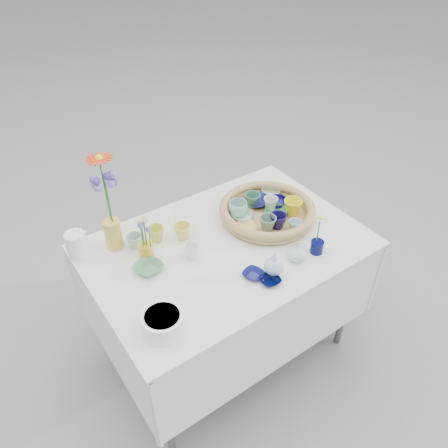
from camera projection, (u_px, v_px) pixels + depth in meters
ground at (226, 346)px, 2.49m from camera, size 80.00×80.00×0.00m
display_table at (226, 346)px, 2.49m from camera, size 1.26×0.86×0.77m
wicker_tray at (267, 212)px, 2.15m from camera, size 0.47×0.47×0.08m
tray_ceramic_0 at (259, 202)px, 2.23m from camera, size 0.14×0.14×0.03m
tray_ceramic_1 at (277, 203)px, 2.22m from camera, size 0.14×0.14×0.03m
tray_ceramic_2 at (293, 207)px, 2.14m from camera, size 0.09×0.09×0.08m
tray_ceramic_3 at (276, 213)px, 2.15m from camera, size 0.12×0.12×0.04m
tray_ceramic_4 at (268, 224)px, 2.05m from camera, size 0.09×0.09×0.08m
tray_ceramic_5 at (242, 216)px, 2.13m from camera, size 0.14×0.14×0.03m
tray_ceramic_6 at (238, 209)px, 2.14m from camera, size 0.12×0.12×0.07m
tray_ceramic_7 at (271, 204)px, 2.18m from camera, size 0.09×0.09×0.07m
tray_ceramic_8 at (271, 192)px, 2.30m from camera, size 0.12×0.12×0.03m
tray_ceramic_9 at (278, 221)px, 2.06m from camera, size 0.09×0.09×0.07m
tray_ceramic_10 at (247, 227)px, 2.07m from camera, size 0.12×0.12×0.02m
tray_ceramic_11 at (295, 226)px, 2.05m from camera, size 0.07×0.07×0.06m
tray_ceramic_12 at (252, 200)px, 2.20m from camera, size 0.10×0.10×0.07m
loose_ceramic_0 at (156, 234)px, 2.02m from camera, size 0.08×0.08×0.07m
loose_ceramic_1 at (182, 231)px, 2.03m from camera, size 0.09×0.09×0.07m
loose_ceramic_2 at (149, 268)px, 1.87m from camera, size 0.15×0.15×0.03m
loose_ceramic_3 at (191, 252)px, 1.93m from camera, size 0.08×0.08×0.06m
loose_ceramic_4 at (253, 274)px, 1.85m from camera, size 0.11×0.11×0.02m
loose_ceramic_5 at (135, 241)px, 1.98m from camera, size 0.08×0.08×0.07m
loose_ceramic_6 at (270, 280)px, 1.82m from camera, size 0.09×0.09×0.02m
fluted_bowl at (163, 323)px, 1.60m from camera, size 0.20×0.20×0.08m
bud_vase_paleblue at (274, 262)px, 1.83m from camera, size 0.11×0.11×0.13m
bud_vase_seafoam at (297, 251)px, 1.91m from camera, size 0.11×0.11×0.09m
bud_vase_cobalt at (317, 247)px, 1.96m from camera, size 0.07×0.07×0.06m
single_daisy at (318, 230)px, 1.91m from camera, size 0.10×0.10×0.14m
tall_vase_yellow at (113, 234)px, 1.96m from camera, size 0.09×0.09×0.15m
gerbera at (105, 191)px, 1.83m from camera, size 0.15×0.15×0.33m
hydrangea at (109, 202)px, 1.85m from camera, size 0.11×0.11×0.29m
white_pitcher at (77, 245)px, 1.92m from camera, size 0.14×0.12×0.12m
daisy_cup at (146, 250)px, 1.93m from camera, size 0.08×0.08×0.07m
daisy_posy at (144, 233)px, 1.85m from camera, size 0.10×0.10×0.15m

